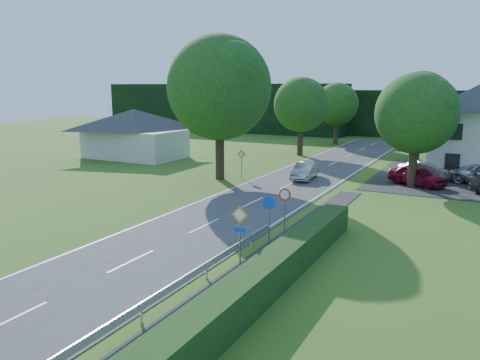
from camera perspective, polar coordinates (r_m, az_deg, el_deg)
The scene contains 28 objects.
ground at distance 17.56m, azimuth -26.39°, elevation -15.25°, with size 160.00×160.00×0.00m, color #365819.
road at distance 32.60m, azimuth 3.14°, elevation -1.99°, with size 7.00×80.00×0.04m, color #343436.
footpath at distance 15.54m, azimuth -8.62°, elevation -17.61°, with size 1.50×44.00×0.04m, color #27272A.
parking_pad at distance 42.54m, azimuth 25.72°, elevation 0.03°, with size 14.00×16.00×0.04m, color #27272A.
line_edge_left at distance 34.04m, azimuth -1.83°, elevation -1.37°, with size 0.12×80.00×0.01m, color white.
line_edge_right at distance 31.42m, azimuth 8.54°, elevation -2.56°, with size 0.12×80.00×0.01m, color white.
line_centre at distance 32.59m, azimuth 3.14°, elevation -1.95°, with size 0.12×80.00×0.01m, color white, non-canonical shape.
guardrail at distance 14.14m, azimuth -20.19°, elevation -19.86°, with size 0.12×26.00×0.69m, color silver, non-canonical shape.
hedge_right at distance 13.04m, azimuth -8.38°, elevation -20.53°, with size 1.20×30.00×1.30m, color black.
tree_main at distance 38.09m, azimuth -2.53°, elevation 8.75°, with size 9.40×9.40×11.64m, color #164314, non-canonical shape.
tree_left_far at distance 52.23m, azimuth 7.42°, elevation 7.68°, with size 7.00×7.00×8.58m, color #164314, non-canonical shape.
tree_right_far at distance 51.32m, azimuth 20.98°, elevation 7.25°, with size 7.40×7.40×9.09m, color #164314, non-canonical shape.
tree_left_back at distance 63.47m, azimuth 11.67°, elevation 7.93°, with size 6.60×6.60×8.07m, color #164314, non-canonical shape.
tree_right_back at distance 59.41m, azimuth 20.94°, elevation 6.97°, with size 6.20×6.20×7.56m, color #164314, non-canonical shape.
tree_right_mid at distance 37.30m, azimuth 20.56°, elevation 5.64°, with size 7.00×7.00×8.58m, color #164314, non-canonical shape.
treeline_left at distance 82.03m, azimuth -2.42°, elevation 8.84°, with size 44.00×6.00×8.00m, color black.
treeline_right at distance 75.15m, azimuth 23.98°, elevation 7.28°, with size 30.00×5.00×7.00m, color black.
bungalow_left at distance 51.32m, azimuth -12.73°, elevation 5.67°, with size 11.00×6.50×5.20m.
streetlight at distance 39.31m, azimuth 20.33°, elevation 6.17°, with size 2.03×0.18×8.00m.
sign_priority_right at distance 19.87m, azimuth -0.03°, elevation -5.39°, with size 0.78×0.09×2.59m.
sign_roundabout at distance 22.51m, azimuth 3.55°, elevation -3.74°, with size 0.64×0.08×2.37m.
sign_speed_limit at distance 24.26m, azimuth 5.49°, elevation -2.43°, with size 0.64×0.11×2.37m.
sign_priority_left at distance 38.62m, azimuth 0.19°, elevation 2.68°, with size 0.78×0.09×2.44m.
moving_car at distance 38.77m, azimuth 7.93°, elevation 1.13°, with size 1.46×4.20×1.38m, color #B7B8BD.
motorcycle at distance 42.70m, azimuth 7.72°, elevation 1.84°, with size 0.69×1.99×1.04m, color black.
parked_car_red at distance 38.39m, azimuth 20.81°, elevation 0.49°, with size 1.78×4.43×1.51m, color maroon.
parked_car_silver_a at distance 41.48m, azimuth 21.66°, elevation 1.12°, with size 1.50×4.31×1.42m, color #9C9CA0.
parasol at distance 42.05m, azimuth 23.36°, elevation 1.62°, with size 2.34×2.38×2.15m, color red.
Camera 1 is at (13.18, -8.86, 7.50)m, focal length 35.00 mm.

